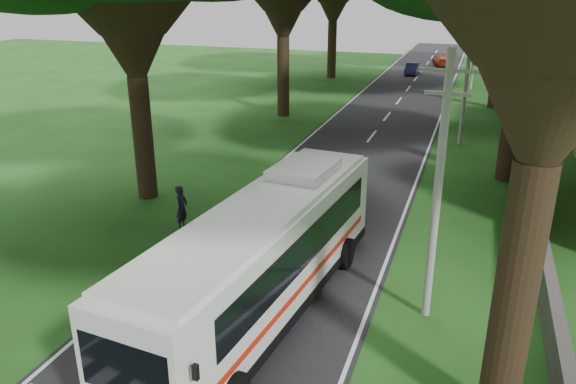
{
  "coord_description": "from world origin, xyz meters",
  "views": [
    {
      "loc": [
        6.27,
        -9.33,
        9.64
      ],
      "look_at": [
        -0.03,
        9.16,
        2.2
      ],
      "focal_mm": 35.0,
      "sensor_mm": 36.0,
      "label": 1
    }
  ],
  "objects_px": {
    "pole_near": "(438,187)",
    "pole_far": "(476,43)",
    "coach_bus": "(264,257)",
    "distant_car_b": "(412,69)",
    "pedestrian": "(182,207)",
    "pole_mid": "(467,77)",
    "distant_car_c": "(443,60)"
  },
  "relations": [
    {
      "from": "pole_near",
      "to": "pole_mid",
      "type": "xyz_separation_m",
      "value": [
        0.0,
        20.0,
        0.0
      ]
    },
    {
      "from": "coach_bus",
      "to": "distant_car_b",
      "type": "xyz_separation_m",
      "value": [
        -1.61,
        48.2,
        -1.32
      ]
    },
    {
      "from": "distant_car_b",
      "to": "pedestrian",
      "type": "height_order",
      "value": "pedestrian"
    },
    {
      "from": "pole_mid",
      "to": "pedestrian",
      "type": "height_order",
      "value": "pole_mid"
    },
    {
      "from": "distant_car_b",
      "to": "pedestrian",
      "type": "bearing_deg",
      "value": -96.09
    },
    {
      "from": "pole_mid",
      "to": "distant_car_b",
      "type": "height_order",
      "value": "pole_mid"
    },
    {
      "from": "pole_near",
      "to": "distant_car_b",
      "type": "relative_size",
      "value": 2.22
    },
    {
      "from": "coach_bus",
      "to": "pedestrian",
      "type": "distance_m",
      "value": 7.31
    },
    {
      "from": "pole_near",
      "to": "pole_far",
      "type": "relative_size",
      "value": 1.0
    },
    {
      "from": "pole_mid",
      "to": "pole_far",
      "type": "height_order",
      "value": "same"
    },
    {
      "from": "pole_near",
      "to": "distant_car_c",
      "type": "relative_size",
      "value": 1.63
    },
    {
      "from": "pole_near",
      "to": "pole_far",
      "type": "distance_m",
      "value": 40.0
    },
    {
      "from": "pedestrian",
      "to": "coach_bus",
      "type": "bearing_deg",
      "value": -134.67
    },
    {
      "from": "pole_far",
      "to": "coach_bus",
      "type": "bearing_deg",
      "value": -96.45
    },
    {
      "from": "coach_bus",
      "to": "pedestrian",
      "type": "bearing_deg",
      "value": 144.66
    },
    {
      "from": "pole_near",
      "to": "pole_mid",
      "type": "height_order",
      "value": "same"
    },
    {
      "from": "coach_bus",
      "to": "distant_car_b",
      "type": "height_order",
      "value": "coach_bus"
    },
    {
      "from": "pole_near",
      "to": "distant_car_c",
      "type": "height_order",
      "value": "pole_near"
    },
    {
      "from": "pole_near",
      "to": "distant_car_c",
      "type": "xyz_separation_m",
      "value": [
        -3.59,
        53.92,
        -3.44
      ]
    },
    {
      "from": "pole_near",
      "to": "pole_mid",
      "type": "relative_size",
      "value": 1.0
    },
    {
      "from": "pole_mid",
      "to": "pedestrian",
      "type": "bearing_deg",
      "value": -121.18
    },
    {
      "from": "pole_near",
      "to": "distant_car_b",
      "type": "height_order",
      "value": "pole_near"
    },
    {
      "from": "pole_near",
      "to": "distant_car_c",
      "type": "bearing_deg",
      "value": 93.81
    },
    {
      "from": "distant_car_c",
      "to": "pole_far",
      "type": "bearing_deg",
      "value": 92.44
    },
    {
      "from": "pedestrian",
      "to": "pole_mid",
      "type": "bearing_deg",
      "value": -34.6
    },
    {
      "from": "pole_far",
      "to": "distant_car_b",
      "type": "bearing_deg",
      "value": 133.34
    },
    {
      "from": "pole_mid",
      "to": "distant_car_b",
      "type": "distance_m",
      "value": 27.64
    },
    {
      "from": "coach_bus",
      "to": "distant_car_c",
      "type": "distance_m",
      "value": 55.47
    },
    {
      "from": "distant_car_c",
      "to": "distant_car_b",
      "type": "bearing_deg",
      "value": 57.47
    },
    {
      "from": "coach_bus",
      "to": "pedestrian",
      "type": "height_order",
      "value": "coach_bus"
    },
    {
      "from": "pole_near",
      "to": "pole_far",
      "type": "height_order",
      "value": "same"
    },
    {
      "from": "pole_far",
      "to": "pole_mid",
      "type": "bearing_deg",
      "value": -90.0
    }
  ]
}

